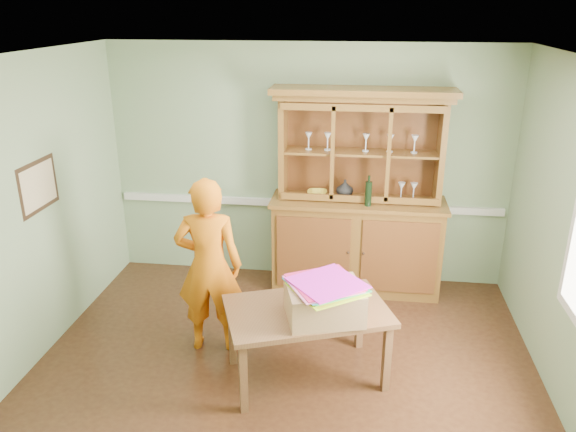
# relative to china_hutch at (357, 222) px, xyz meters

# --- Properties ---
(floor) EXTENTS (4.50, 4.50, 0.00)m
(floor) POSITION_rel_china_hutch_xyz_m (-0.59, -1.74, -0.79)
(floor) COLOR #4A2C17
(floor) RESTS_ON ground
(ceiling) EXTENTS (4.50, 4.50, 0.00)m
(ceiling) POSITION_rel_china_hutch_xyz_m (-0.59, -1.74, 1.91)
(ceiling) COLOR white
(ceiling) RESTS_ON wall_back
(wall_back) EXTENTS (4.50, 0.00, 4.50)m
(wall_back) POSITION_rel_china_hutch_xyz_m (-0.59, 0.26, 0.56)
(wall_back) COLOR gray
(wall_back) RESTS_ON floor
(wall_left) EXTENTS (0.00, 4.00, 4.00)m
(wall_left) POSITION_rel_china_hutch_xyz_m (-2.84, -1.74, 0.56)
(wall_left) COLOR gray
(wall_left) RESTS_ON floor
(wall_front) EXTENTS (4.50, 0.00, 4.50)m
(wall_front) POSITION_rel_china_hutch_xyz_m (-0.59, -3.74, 0.56)
(wall_front) COLOR gray
(wall_front) RESTS_ON floor
(chair_rail) EXTENTS (4.41, 0.05, 0.08)m
(chair_rail) POSITION_rel_china_hutch_xyz_m (-0.59, 0.23, 0.11)
(chair_rail) COLOR silver
(chair_rail) RESTS_ON wall_back
(framed_map) EXTENTS (0.03, 0.60, 0.46)m
(framed_map) POSITION_rel_china_hutch_xyz_m (-2.82, -1.44, 0.76)
(framed_map) COLOR black
(framed_map) RESTS_ON wall_left
(china_hutch) EXTENTS (1.92, 0.63, 2.26)m
(china_hutch) POSITION_rel_china_hutch_xyz_m (0.00, 0.00, 0.00)
(china_hutch) COLOR brown
(china_hutch) RESTS_ON floor
(dining_table) EXTENTS (1.54, 1.22, 0.67)m
(dining_table) POSITION_rel_china_hutch_xyz_m (-0.38, -1.76, -0.20)
(dining_table) COLOR brown
(dining_table) RESTS_ON floor
(cardboard_box) EXTENTS (0.70, 0.62, 0.28)m
(cardboard_box) POSITION_rel_china_hutch_xyz_m (-0.23, -1.87, 0.02)
(cardboard_box) COLOR tan
(cardboard_box) RESTS_ON dining_table
(kite_stack) EXTENTS (0.70, 0.70, 0.05)m
(kite_stack) POSITION_rel_china_hutch_xyz_m (-0.23, -1.89, 0.18)
(kite_stack) COLOR #CBFE20
(kite_stack) RESTS_ON cardboard_box
(person) EXTENTS (0.65, 0.47, 1.68)m
(person) POSITION_rel_china_hutch_xyz_m (-1.31, -1.41, 0.05)
(person) COLOR orange
(person) RESTS_ON floor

